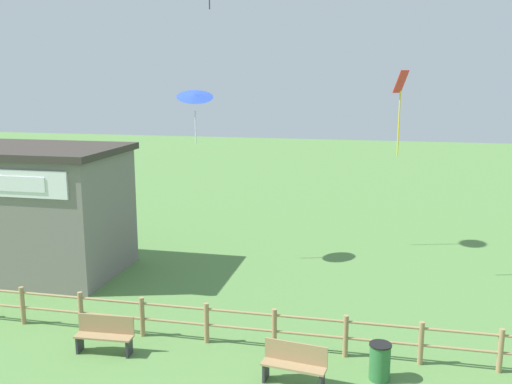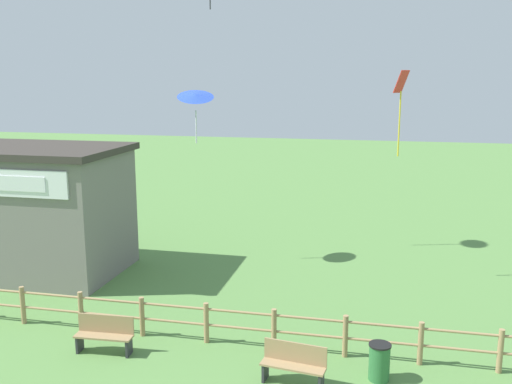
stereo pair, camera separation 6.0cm
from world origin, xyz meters
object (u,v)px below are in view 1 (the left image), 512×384
kite_red_diamond (400,98)px  park_bench_near_fence (294,363)px  park_bench_by_building (105,334)px  kite_blue_delta (195,96)px  seaside_building (35,209)px  trash_bin (380,362)px

kite_red_diamond → park_bench_near_fence: bearing=-106.4°
park_bench_near_fence → park_bench_by_building: (-5.06, 0.49, 0.00)m
park_bench_by_building → kite_red_diamond: 12.00m
park_bench_by_building → kite_blue_delta: 9.76m
seaside_building → park_bench_by_building: (5.40, -5.39, -1.82)m
park_bench_by_building → park_bench_near_fence: bearing=-5.5°
kite_blue_delta → kite_red_diamond: (7.39, -0.40, 0.01)m
seaside_building → trash_bin: seaside_building is taller
trash_bin → seaside_building: bearing=157.1°
park_bench_by_building → kite_red_diamond: bearing=45.1°
trash_bin → kite_blue_delta: (-7.01, 7.66, 5.93)m
trash_bin → kite_blue_delta: 11.96m
kite_blue_delta → kite_red_diamond: kite_red_diamond is taller
kite_red_diamond → trash_bin: bearing=-93.0°
seaside_building → kite_red_diamond: size_ratio=2.20×
park_bench_near_fence → trash_bin: (1.95, 0.63, -0.07)m
trash_bin → kite_red_diamond: kite_red_diamond is taller
park_bench_near_fence → trash_bin: bearing=17.8°
park_bench_by_building → kite_red_diamond: (7.39, 7.41, 5.87)m
park_bench_by_building → trash_bin: park_bench_by_building is taller
park_bench_by_building → trash_bin: bearing=1.2°
park_bench_by_building → seaside_building: bearing=135.1°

